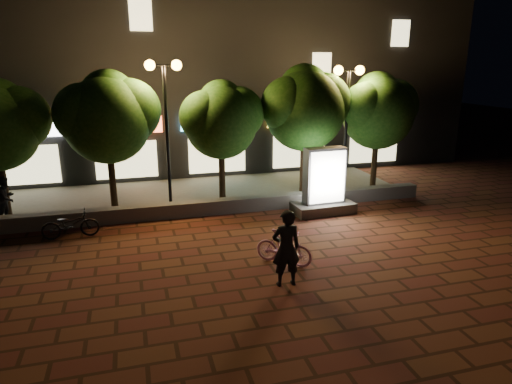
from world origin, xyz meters
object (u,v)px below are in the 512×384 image
object	(u,v)px
street_lamp_left	(165,97)
rider	(286,248)
ad_kiosk	(324,187)
scooter_parked	(70,224)
tree_left	(108,114)
scooter_pink	(284,247)
pedestrian	(7,198)
tree_mid	(222,117)
tree_far_right	(379,108)
street_lamp_right	(348,96)
tree_right	(305,105)

from	to	relation	value
street_lamp_left	rider	distance (m)	7.85
ad_kiosk	rider	distance (m)	5.70
scooter_parked	ad_kiosk	bearing A→B (deg)	-92.05
street_lamp_left	tree_left	bearing A→B (deg)	172.30
tree_left	street_lamp_left	size ratio (longest dim) A/B	0.94
scooter_pink	pedestrian	world-z (taller)	pedestrian
tree_mid	tree_far_right	world-z (taller)	tree_far_right
street_lamp_right	scooter_pink	world-z (taller)	street_lamp_right
pedestrian	scooter_pink	bearing A→B (deg)	-107.50
ad_kiosk	tree_right	bearing A→B (deg)	85.77
tree_mid	ad_kiosk	bearing A→B (deg)	-37.45
tree_far_right	pedestrian	distance (m)	14.17
tree_right	street_lamp_right	world-z (taller)	tree_right
tree_mid	street_lamp_right	xyz separation A→B (m)	(4.95, -0.26, 0.68)
tree_left	street_lamp_left	bearing A→B (deg)	-7.70
ad_kiosk	scooter_pink	world-z (taller)	ad_kiosk
tree_right	scooter_pink	world-z (taller)	tree_right
tree_left	tree_far_right	distance (m)	10.50
ad_kiosk	pedestrian	distance (m)	10.74
tree_mid	rider	bearing A→B (deg)	-89.73
tree_right	scooter_parked	xyz separation A→B (m)	(-8.58, -2.55, -3.13)
street_lamp_left	rider	world-z (taller)	street_lamp_left
street_lamp_left	scooter_parked	distance (m)	5.34
tree_far_right	street_lamp_left	bearing A→B (deg)	-178.24
tree_left	scooter_pink	bearing A→B (deg)	-54.24
tree_left	tree_mid	bearing A→B (deg)	-0.00
street_lamp_left	tree_right	bearing A→B (deg)	2.81
scooter_pink	ad_kiosk	bearing A→B (deg)	3.66
tree_left	pedestrian	distance (m)	4.34
street_lamp_left	pedestrian	distance (m)	6.26
tree_mid	tree_right	size ratio (longest dim) A/B	0.89
street_lamp_right	pedestrian	world-z (taller)	street_lamp_right
tree_mid	tree_right	bearing A→B (deg)	0.00
tree_mid	pedestrian	xyz separation A→B (m)	(-7.43, -0.46, -2.38)
tree_right	pedestrian	bearing A→B (deg)	-177.57
ad_kiosk	scooter_pink	size ratio (longest dim) A/B	1.51
tree_far_right	pedestrian	world-z (taller)	tree_far_right
street_lamp_left	rider	bearing A→B (deg)	-73.23
tree_mid	rider	xyz separation A→B (m)	(0.03, -7.18, -2.26)
tree_right	rider	world-z (taller)	tree_right
street_lamp_left	scooter_parked	world-z (taller)	street_lamp_left
tree_right	pedestrian	size ratio (longest dim) A/B	3.37
street_lamp_left	scooter_pink	xyz separation A→B (m)	(2.42, -5.80, -3.56)
rider	pedestrian	distance (m)	10.05
tree_mid	ad_kiosk	xyz separation A→B (m)	(3.13, -2.40, -2.27)
street_lamp_left	ad_kiosk	bearing A→B (deg)	-22.39
tree_left	rider	size ratio (longest dim) A/B	2.57
tree_left	scooter_parked	xyz separation A→B (m)	(-1.28, -2.55, -3.01)
scooter_pink	pedestrian	xyz separation A→B (m)	(-7.81, 5.61, 0.36)
tree_left	scooter_parked	bearing A→B (deg)	-116.66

